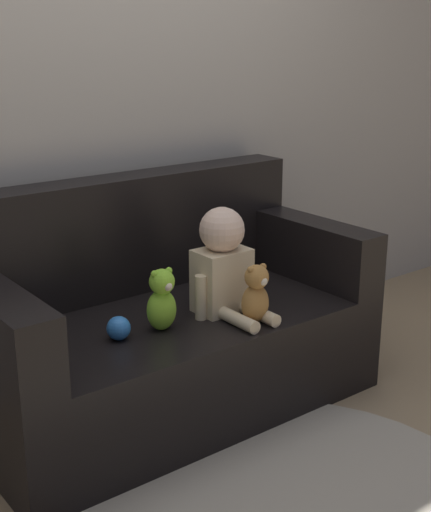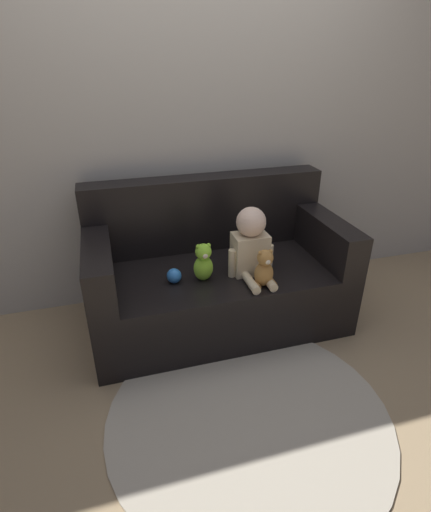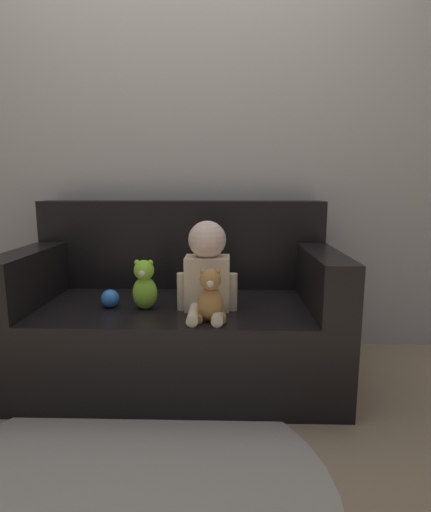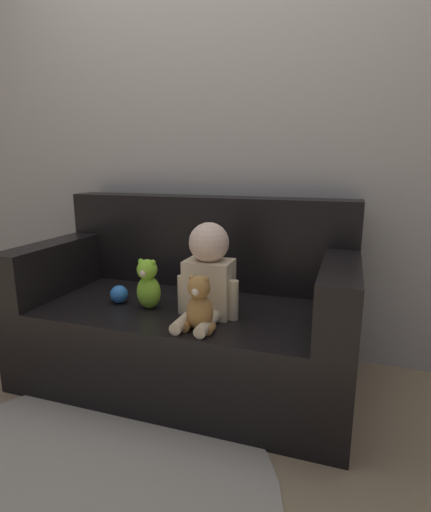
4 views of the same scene
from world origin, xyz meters
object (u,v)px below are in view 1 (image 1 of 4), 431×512
plush_toy_side (162,300)px  toy_ball (119,328)px  teddy_bear_brown (256,296)px  couch (163,327)px  person_baby (224,265)px

plush_toy_side → toy_ball: plush_toy_side is taller
teddy_bear_brown → plush_toy_side: bearing=153.1°
couch → toy_ball: couch is taller
couch → teddy_bear_brown: bearing=-62.5°
teddy_bear_brown → person_baby: bearing=97.5°
couch → plush_toy_side: 0.32m
teddy_bear_brown → toy_ball: (-0.50, 0.18, -0.07)m
person_baby → toy_ball: person_baby is taller
couch → teddy_bear_brown: (0.19, -0.36, 0.20)m
person_baby → plush_toy_side: bearing=-178.7°
couch → person_baby: 0.38m
person_baby → couch: bearing=131.0°
person_baby → plush_toy_side: person_baby is taller
teddy_bear_brown → toy_ball: size_ratio=2.66×
teddy_bear_brown → plush_toy_side: plush_toy_side is taller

